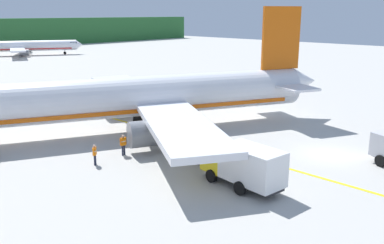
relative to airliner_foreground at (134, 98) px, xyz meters
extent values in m
cube|color=#B7B5AD|center=(6.65, 31.31, -3.49)|extent=(240.00, 320.00, 0.20)
cylinder|color=white|center=(-0.51, 0.24, 0.11)|extent=(34.16, 18.85, 3.80)
cone|color=white|center=(17.20, -8.15, 0.51)|extent=(4.28, 4.29, 3.23)
cube|color=white|center=(-2.62, -8.87, -0.56)|extent=(12.43, 16.16, 0.50)
cylinder|color=slate|center=(-3.07, -5.63, -1.76)|extent=(3.83, 3.36, 2.20)
cube|color=white|center=(5.21, 7.65, -0.56)|extent=(9.83, 16.69, 0.50)
cylinder|color=slate|center=(2.41, 5.94, -1.76)|extent=(3.83, 3.36, 2.20)
cube|color=#D8590C|center=(14.40, -6.82, 5.26)|extent=(4.13, 2.21, 6.50)
cube|color=white|center=(14.40, -6.82, 0.51)|extent=(7.35, 10.77, 0.24)
cube|color=#D8590C|center=(-0.51, 0.24, -0.94)|extent=(30.82, 17.14, 0.36)
cylinder|color=black|center=(-0.27, -2.75, -2.84)|extent=(1.14, 0.79, 1.10)
cylinder|color=gray|center=(-0.27, -2.75, -2.04)|extent=(0.20, 0.20, 0.50)
cylinder|color=black|center=(1.96, 1.95, -2.84)|extent=(1.14, 0.79, 1.10)
cylinder|color=gray|center=(1.96, 1.95, -2.04)|extent=(0.20, 0.20, 0.50)
cylinder|color=white|center=(26.74, 80.24, -0.83)|extent=(24.39, 15.17, 2.78)
cone|color=white|center=(39.03, 73.44, -0.83)|extent=(2.81, 3.16, 2.64)
cube|color=#192333|center=(37.62, 74.22, -0.20)|extent=(2.68, 2.92, 0.44)
cube|color=white|center=(28.69, 86.80, -1.32)|extent=(9.58, 11.61, 0.37)
cylinder|color=slate|center=(28.87, 84.41, -2.19)|extent=(2.83, 2.54, 1.61)
cube|color=white|center=(22.22, 75.10, -1.32)|extent=(7.79, 12.15, 0.37)
cylinder|color=slate|center=(24.34, 76.21, -2.19)|extent=(2.83, 2.54, 1.61)
cube|color=red|center=(26.74, 80.24, -1.59)|extent=(22.02, 13.78, 0.26)
cylinder|color=black|center=(35.50, 75.40, -2.99)|extent=(0.83, 0.61, 0.80)
cylinder|color=gray|center=(35.50, 75.40, -2.40)|extent=(0.15, 0.15, 0.37)
cylinder|color=black|center=(26.70, 82.44, -2.99)|extent=(0.83, 0.61, 0.80)
cylinder|color=gray|center=(26.70, 82.44, -2.40)|extent=(0.15, 0.15, 0.37)
cylinder|color=black|center=(24.86, 79.11, -2.99)|extent=(0.83, 0.61, 0.80)
cylinder|color=gray|center=(24.86, 79.11, -2.40)|extent=(0.15, 0.15, 0.37)
cube|color=white|center=(34.12, 111.66, -1.75)|extent=(9.56, 6.46, 0.29)
cylinder|color=slate|center=(32.28, 111.20, -2.44)|extent=(1.81, 2.17, 1.27)
cube|color=yellow|center=(-3.13, -13.40, -1.89)|extent=(2.38, 2.02, 1.80)
cube|color=#192333|center=(-3.04, -12.55, -1.53)|extent=(1.85, 0.28, 0.94)
cube|color=white|center=(-3.45, -16.36, -1.65)|extent=(2.63, 4.36, 2.29)
cube|color=#262628|center=(-3.36, -15.46, -2.87)|extent=(2.17, 6.08, 0.16)
cylinder|color=black|center=(-4.26, -13.58, -2.94)|extent=(0.37, 0.92, 0.90)
cylinder|color=black|center=(-2.07, -13.81, -2.94)|extent=(0.37, 0.92, 0.90)
cylinder|color=black|center=(-4.55, -16.24, -2.94)|extent=(0.37, 0.92, 0.90)
cylinder|color=black|center=(-2.36, -16.48, -2.94)|extent=(0.37, 0.92, 0.90)
cube|color=#192333|center=(8.27, -20.07, -1.53)|extent=(1.77, 0.70, 0.94)
cylinder|color=black|center=(6.84, -20.78, -2.94)|extent=(0.57, 0.94, 0.90)
cube|color=#333338|center=(-1.56, -10.54, -3.24)|extent=(1.88, 1.88, 0.30)
cube|color=silver|center=(-1.56, -10.54, -2.26)|extent=(1.66, 1.66, 1.66)
cube|color=silver|center=(-2.10, -10.49, -1.58)|extent=(0.76, 1.61, 0.56)
cylinder|color=#191E33|center=(-7.80, -4.90, -2.99)|extent=(0.14, 0.14, 0.80)
cylinder|color=#191E33|center=(-7.93, -5.02, -2.99)|extent=(0.14, 0.14, 0.80)
cube|color=orange|center=(-7.87, -4.96, -2.29)|extent=(0.47, 0.46, 0.60)
cube|color=silver|center=(-7.87, -4.96, -2.26)|extent=(0.49, 0.48, 0.06)
sphere|color=tan|center=(-7.87, -4.96, -1.88)|extent=(0.22, 0.22, 0.22)
cylinder|color=orange|center=(-7.67, -4.77, -2.26)|extent=(0.09, 0.09, 0.57)
cylinder|color=orange|center=(-8.06, -5.14, -2.26)|extent=(0.09, 0.09, 0.57)
cylinder|color=#191E33|center=(-5.10, -4.73, -2.96)|extent=(0.14, 0.14, 0.85)
cylinder|color=#191E33|center=(-4.92, -4.74, -2.96)|extent=(0.14, 0.14, 0.85)
cube|color=orange|center=(-5.01, -4.73, -2.22)|extent=(0.45, 0.24, 0.64)
cube|color=silver|center=(-5.01, -4.73, -2.18)|extent=(0.46, 0.25, 0.06)
sphere|color=tan|center=(-5.01, -4.73, -1.78)|extent=(0.23, 0.23, 0.23)
cylinder|color=orange|center=(-5.28, -4.72, -2.18)|extent=(0.09, 0.09, 0.61)
cylinder|color=orange|center=(-4.74, -4.74, -2.18)|extent=(0.09, 0.09, 0.61)
cube|color=yellow|center=(1.66, -4.76, -3.39)|extent=(0.30, 60.00, 0.01)
camera|label=1|loc=(-24.45, -31.17, 7.88)|focal=39.21mm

